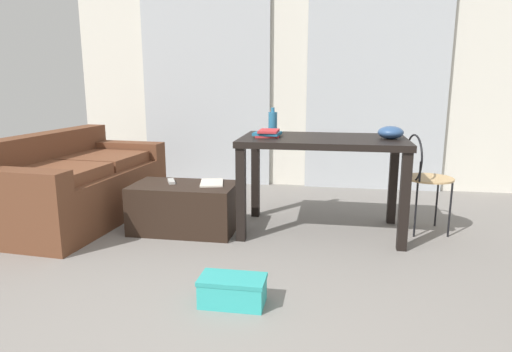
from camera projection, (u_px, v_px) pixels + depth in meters
name	position (u px, v px, depth m)	size (l,w,h in m)	color
ground_plane	(259.00, 247.00, 3.39)	(8.39, 8.39, 0.00)	gray
wall_back	(289.00, 79.00, 5.20)	(5.11, 0.10, 2.50)	silver
curtains	(288.00, 92.00, 5.15)	(3.49, 0.03, 2.21)	#B2B7BC
couch	(75.00, 185.00, 4.02)	(1.01, 1.78, 0.77)	brown
coffee_table	(184.00, 208.00, 3.72)	(0.85, 0.48, 0.40)	black
craft_table	(323.00, 151.00, 3.61)	(1.31, 0.76, 0.79)	black
wire_chair	(421.00, 171.00, 3.64)	(0.39, 0.41, 0.81)	tan
bottle_near	(273.00, 122.00, 3.93)	(0.08, 0.08, 0.22)	teal
bowl	(391.00, 132.00, 3.50)	(0.20, 0.20, 0.10)	#2D4C7A
book_stack	(268.00, 133.00, 3.63)	(0.22, 0.24, 0.06)	red
tv_remote_primary	(171.00, 181.00, 3.74)	(0.05, 0.16, 0.02)	#B7B7B2
magazine	(212.00, 183.00, 3.71)	(0.18, 0.28, 0.01)	silver
shoebox	(232.00, 290.00, 2.51)	(0.37, 0.20, 0.16)	#33B2AD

